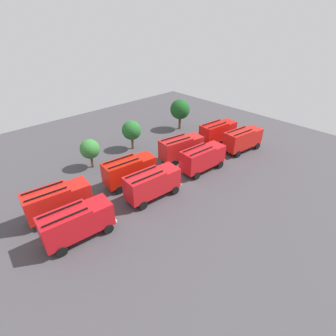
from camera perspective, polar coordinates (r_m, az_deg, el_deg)
ground_plane at (r=37.35m, az=0.00°, el=-1.85°), size 65.79×65.79×0.00m
fire_truck_0 at (r=28.19m, az=-19.14°, el=-10.96°), size 7.39×3.26×3.88m
fire_truck_1 at (r=32.18m, az=-3.43°, el=-3.25°), size 7.37×3.22×3.88m
fire_truck_2 at (r=38.03m, az=7.49°, el=2.28°), size 7.35×3.16×3.88m
fire_truck_3 at (r=45.15m, az=15.88°, el=6.10°), size 7.43×3.42×3.88m
fire_truck_4 at (r=31.86m, az=-22.78°, el=-6.38°), size 7.43×3.40×3.88m
fire_truck_5 at (r=35.14m, az=-8.37°, el=-0.37°), size 7.41×3.34×3.88m
fire_truck_6 at (r=40.74m, az=2.86°, el=4.55°), size 7.48×3.59×3.88m
fire_truck_7 at (r=47.14m, az=10.73°, el=7.81°), size 7.38×3.26×3.88m
firefighter_0 at (r=41.05m, az=7.30°, el=2.67°), size 0.45×0.48×1.71m
firefighter_1 at (r=39.81m, az=-7.61°, el=1.74°), size 0.45×0.31×1.75m
firefighter_2 at (r=50.04m, az=9.04°, el=7.78°), size 0.48×0.44×1.61m
tree_0 at (r=39.85m, az=-16.56°, el=3.95°), size 2.87×2.87×4.44m
tree_1 at (r=44.10m, az=-7.90°, el=8.07°), size 3.18×3.18×4.93m
tree_2 at (r=51.83m, az=2.62°, el=12.56°), size 3.79×3.79×5.87m
traffic_cone_0 at (r=37.01m, az=-11.31°, el=-2.34°), size 0.39×0.39×0.56m
traffic_cone_1 at (r=42.76m, az=11.59°, el=2.51°), size 0.45×0.45×0.65m
traffic_cone_2 at (r=44.95m, az=10.75°, el=4.04°), size 0.44×0.44×0.62m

